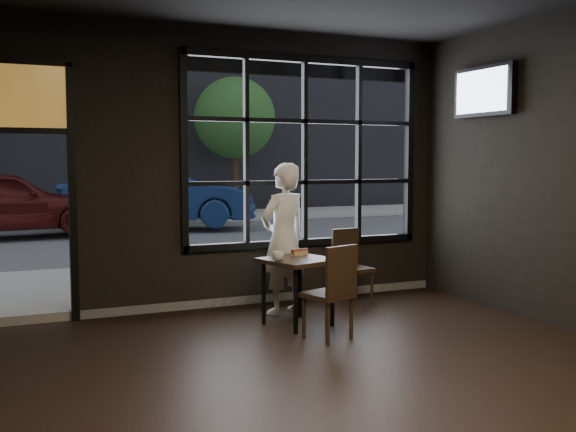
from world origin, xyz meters
name	(u,v)px	position (x,y,z in m)	size (l,w,h in m)	color
floor	(366,412)	(0.00, 0.00, -0.01)	(6.00, 7.00, 0.02)	black
window_frame	(305,152)	(1.20, 3.50, 1.80)	(3.06, 0.12, 2.28)	black
stained_transom	(7,95)	(-2.10, 3.50, 2.35)	(1.20, 0.06, 0.70)	orange
street_asphalt	(53,204)	(0.00, 24.00, -0.02)	(60.00, 41.00, 0.04)	#545456
building_across	(49,2)	(0.00, 23.00, 7.50)	(28.00, 12.00, 15.00)	#5B5956
cafe_table	(298,292)	(0.58, 2.34, 0.35)	(0.65, 0.65, 0.70)	black
chair_near	(328,292)	(0.61, 1.75, 0.46)	(0.39, 0.39, 0.91)	black
chair_window	(354,267)	(1.63, 3.04, 0.44)	(0.38, 0.38, 0.88)	black
man	(284,239)	(0.65, 2.89, 0.84)	(0.61, 0.40, 1.67)	white
hotdog	(300,253)	(0.68, 2.53, 0.73)	(0.20, 0.08, 0.06)	tan
cup	(278,256)	(0.33, 2.28, 0.74)	(0.12, 0.12, 0.10)	silver
tv	(484,91)	(2.93, 2.34, 2.49)	(0.11, 0.98, 0.58)	black
navy_car	(158,196)	(1.40, 12.09, 0.84)	(1.57, 4.50, 1.48)	#102248
maroon_car	(2,202)	(-2.03, 11.77, 0.80)	(1.66, 4.12, 1.40)	#47100F
tree_right	(235,118)	(4.53, 15.36, 2.93)	(2.44, 2.44, 4.17)	#332114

